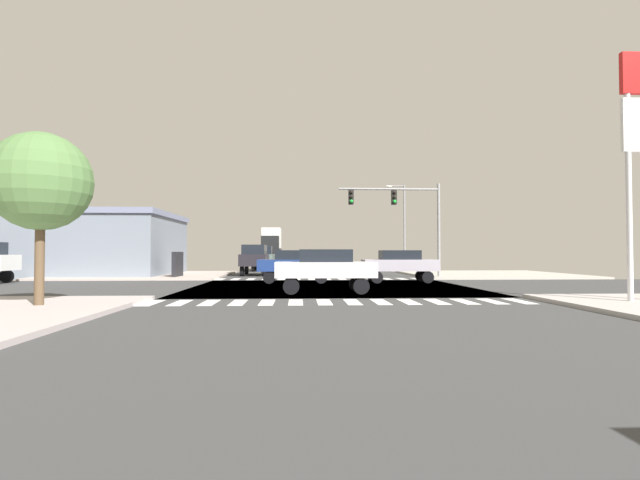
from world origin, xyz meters
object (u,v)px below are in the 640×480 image
Objects in this scene: bank_building at (89,244)px; sedan_leading_2 at (295,263)px; sidewalk_tree at (41,182)px; box_truck_inner_2 at (271,246)px; traffic_signal_mast at (400,208)px; suv_farside_1 at (255,257)px; sedan_trailing_3 at (400,263)px; sedan_nearside_1 at (325,267)px; sedan_middle_4 at (295,258)px; street_lamp at (402,220)px; pickup_queued_1 at (263,257)px.

bank_building is 3.26× the size of sedan_leading_2.
sidewalk_tree is 45.00m from box_truck_inner_2.
sidewalk_tree is (-14.80, -16.61, -0.85)m from traffic_signal_mast.
bank_building is at bearing 109.97° from sidewalk_tree.
suv_farside_1 reaches higher than sedan_trailing_3.
sedan_nearside_1 is at bearing -117.19° from traffic_signal_mast.
box_truck_inner_2 is at bearing -67.50° from sedan_middle_4.
bank_building is at bearing 46.07° from sedan_middle_4.
traffic_signal_mast is at bearing -103.24° from street_lamp.
sedan_nearside_1 is 1.00× the size of sedan_middle_4.
sidewalk_tree is 1.18× the size of suv_farside_1.
traffic_signal_mast reaches higher than bank_building.
sedan_nearside_1 is (16.92, -15.98, -1.26)m from bank_building.
street_lamp is 1.79× the size of sedan_middle_4.
traffic_signal_mast reaches higher than sedan_nearside_1.
sedan_nearside_1 is 0.93× the size of suv_farside_1.
box_truck_inner_2 reaches higher than sedan_leading_2.
sedan_leading_2 is (-9.21, -13.37, -3.50)m from street_lamp.
sedan_leading_2 is at bearing -149.84° from traffic_signal_mast.
sedan_middle_4 is 7.97m from box_truck_inner_2.
traffic_signal_mast is at bearing 109.02° from sedan_middle_4.
suv_farside_1 is (-10.20, 5.13, -3.37)m from traffic_signal_mast.
street_lamp reaches higher than box_truck_inner_2.
sedan_leading_2 is at bearing -29.94° from bank_building.
street_lamp is at bearing 166.92° from sedan_trailing_3.
traffic_signal_mast is at bearing 120.16° from sedan_leading_2.
sedan_middle_4 is at bearing 112.50° from box_truck_inner_2.
box_truck_inner_2 is (-12.39, 18.85, -2.06)m from street_lamp.
sedan_leading_2 is 24.98m from sedan_middle_4.
traffic_signal_mast is 23.26m from bank_building.
traffic_signal_mast is 1.60× the size of sedan_middle_4.
box_truck_inner_2 is (-3.00, 7.24, 1.45)m from sedan_middle_4.
sedan_trailing_3 is (6.10, 0.00, 0.00)m from sedan_leading_2.
street_lamp is at bearing 145.43° from sedan_leading_2.
traffic_signal_mast is at bearing 109.93° from box_truck_inner_2.
box_truck_inner_2 is (0.00, 23.00, 1.17)m from suv_farside_1.
pickup_queued_1 is 1.19× the size of sedan_trailing_3.
box_truck_inner_2 is at bearing -163.93° from sedan_trailing_3.
sedan_middle_4 is at bearing 46.07° from bank_building.
sidewalk_tree is at bearing 78.07° from suv_farside_1.
street_lamp is at bearing 10.03° from bank_building.
sedan_middle_4 is (-9.39, 11.61, -3.50)m from street_lamp.
sedan_leading_2 is (7.77, 12.53, -2.80)m from sidewalk_tree.
street_lamp reaches higher than traffic_signal_mast.
sidewalk_tree is 1.27× the size of sedan_trailing_3.
pickup_queued_1 is 0.71× the size of box_truck_inner_2.
sedan_nearside_1 is at bearing 105.55° from suv_farside_1.
street_lamp is at bearing 56.74° from sidewalk_tree.
sedan_nearside_1 and sedan_trailing_3 have the same top height.
street_lamp is 16.60m from sedan_leading_2.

